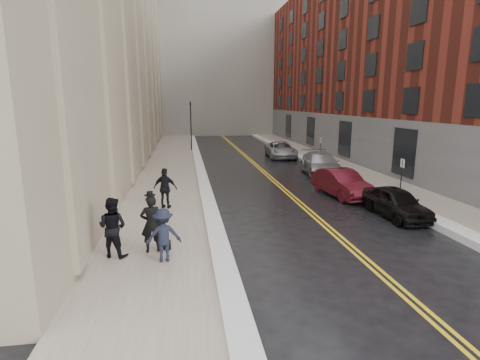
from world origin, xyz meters
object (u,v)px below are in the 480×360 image
object	(u,v)px
car_maroon	(341,183)
car_silver_near	(321,164)
pedestrian_b	(163,235)
pedestrian_c	(165,188)
car_black	(396,202)
pedestrian_main	(151,224)
car_silver_far	(281,150)
pedestrian_a	(113,227)

from	to	relation	value
car_maroon	car_silver_near	xyz separation A→B (m)	(1.04, 5.98, 0.06)
pedestrian_b	pedestrian_c	size ratio (longest dim) A/B	0.89
car_black	pedestrian_main	bearing A→B (deg)	-166.64
car_silver_far	pedestrian_a	distance (m)	24.76
pedestrian_main	pedestrian_a	bearing A→B (deg)	-1.60
car_silver_near	car_silver_far	xyz separation A→B (m)	(-0.60, 8.96, -0.06)
pedestrian_a	pedestrian_main	bearing A→B (deg)	-148.99
car_black	car_silver_near	xyz separation A→B (m)	(0.16, 9.97, 0.12)
car_black	car_silver_far	distance (m)	18.93
car_maroon	pedestrian_a	xyz separation A→B (m)	(-10.90, -7.06, 0.41)
car_black	pedestrian_b	xyz separation A→B (m)	(-10.14, -3.71, 0.34)
pedestrian_main	pedestrian_a	xyz separation A→B (m)	(-1.21, -0.20, 0.01)
car_silver_near	car_silver_far	world-z (taller)	car_silver_near
pedestrian_c	car_black	bearing A→B (deg)	-176.98
pedestrian_b	pedestrian_c	bearing A→B (deg)	-95.52
car_maroon	pedestrian_a	size ratio (longest dim) A/B	2.25
car_silver_far	pedestrian_a	world-z (taller)	pedestrian_a
car_black	pedestrian_main	world-z (taller)	pedestrian_main
car_silver_far	pedestrian_c	distance (m)	19.22
car_maroon	pedestrian_main	bearing A→B (deg)	-152.44
pedestrian_c	pedestrian_a	bearing A→B (deg)	91.92
car_maroon	pedestrian_a	bearing A→B (deg)	-154.82
car_maroon	car_silver_near	bearing A→B (deg)	72.33
car_silver_near	pedestrian_c	distance (m)	12.92
car_black	car_silver_far	size ratio (longest dim) A/B	0.75
car_maroon	pedestrian_main	world-z (taller)	pedestrian_main
car_silver_far	car_black	bearing A→B (deg)	-84.79
pedestrian_main	pedestrian_c	world-z (taller)	pedestrian_main
car_silver_near	pedestrian_c	xyz separation A→B (m)	(-10.52, -7.51, 0.32)
car_maroon	pedestrian_c	size ratio (longest dim) A/B	2.31
pedestrian_main	pedestrian_b	size ratio (longest dim) A/B	1.14
pedestrian_a	car_silver_near	bearing A→B (deg)	-110.79
car_silver_far	pedestrian_b	world-z (taller)	pedestrian_b
car_black	car_maroon	world-z (taller)	car_maroon
pedestrian_c	car_maroon	bearing A→B (deg)	-154.50
pedestrian_b	car_black	bearing A→B (deg)	-167.49
pedestrian_a	pedestrian_b	world-z (taller)	pedestrian_a
pedestrian_a	car_black	bearing A→B (deg)	-143.66
car_silver_near	car_silver_far	bearing A→B (deg)	100.61
car_black	pedestrian_c	bearing A→B (deg)	164.75
car_silver_near	pedestrian_c	bearing A→B (deg)	-137.73
car_silver_far	pedestrian_main	xyz separation A→B (m)	(-10.13, -21.81, 0.40)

